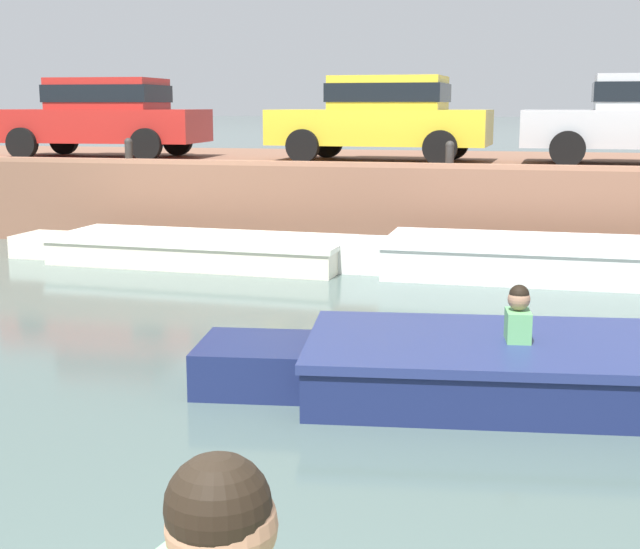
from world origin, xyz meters
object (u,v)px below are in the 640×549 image
object	(u,v)px
boat_moored_west_cream	(189,249)
motorboat_passing	(577,369)
car_leftmost_red	(104,114)
boat_moored_central_white	(561,260)
mooring_bollard_west	(129,149)
car_left_inner_yellow	(383,115)
mooring_bollard_mid	(450,153)

from	to	relation	value
boat_moored_west_cream	motorboat_passing	bearing A→B (deg)	-43.90
boat_moored_west_cream	car_leftmost_red	xyz separation A→B (m)	(-3.06, 3.37, 2.07)
boat_moored_central_white	motorboat_passing	size ratio (longest dim) A/B	1.08
boat_moored_west_cream	boat_moored_central_white	distance (m)	5.70
boat_moored_west_cream	mooring_bollard_west	bearing A→B (deg)	135.14
boat_moored_west_cream	boat_moored_central_white	bearing A→B (deg)	0.35
car_left_inner_yellow	mooring_bollard_west	bearing A→B (deg)	-160.59
motorboat_passing	mooring_bollard_mid	distance (m)	7.64
motorboat_passing	mooring_bollard_west	world-z (taller)	mooring_bollard_west
boat_moored_central_white	motorboat_passing	bearing A→B (deg)	-90.22
mooring_bollard_west	mooring_bollard_mid	size ratio (longest dim) A/B	1.00
boat_moored_central_white	mooring_bollard_mid	distance (m)	2.90
car_left_inner_yellow	mooring_bollard_west	size ratio (longest dim) A/B	9.11
boat_moored_central_white	car_left_inner_yellow	distance (m)	5.02
motorboat_passing	mooring_bollard_mid	xyz separation A→B (m)	(-1.78, 7.29, 1.43)
motorboat_passing	car_leftmost_red	size ratio (longest dim) A/B	1.50
boat_moored_west_cream	car_leftmost_red	distance (m)	5.00
car_left_inner_yellow	motorboat_passing	bearing A→B (deg)	-70.39
boat_moored_west_cream	car_leftmost_red	size ratio (longest dim) A/B	1.35
car_left_inner_yellow	mooring_bollard_mid	size ratio (longest dim) A/B	9.11
boat_moored_west_cream	boat_moored_central_white	world-z (taller)	boat_moored_central_white
car_leftmost_red	mooring_bollard_mid	size ratio (longest dim) A/B	9.32
car_left_inner_yellow	mooring_bollard_mid	distance (m)	2.15
mooring_bollard_mid	boat_moored_central_white	bearing A→B (deg)	-44.84
boat_moored_west_cream	mooring_bollard_west	xyz separation A→B (m)	(-1.83, 1.82, 1.46)
boat_moored_central_white	mooring_bollard_mid	world-z (taller)	mooring_bollard_mid
boat_moored_central_white	car_leftmost_red	world-z (taller)	car_leftmost_red
boat_moored_central_white	car_left_inner_yellow	xyz separation A→B (m)	(-3.17, 3.33, 2.01)
boat_moored_central_white	mooring_bollard_mid	xyz separation A→B (m)	(-1.80, 1.79, 1.41)
motorboat_passing	boat_moored_central_white	bearing A→B (deg)	89.78
car_leftmost_red	motorboat_passing	bearing A→B (deg)	-45.30
motorboat_passing	car_left_inner_yellow	world-z (taller)	car_left_inner_yellow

